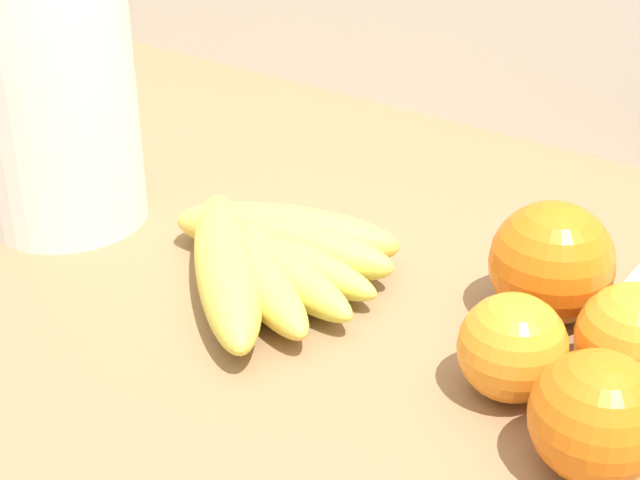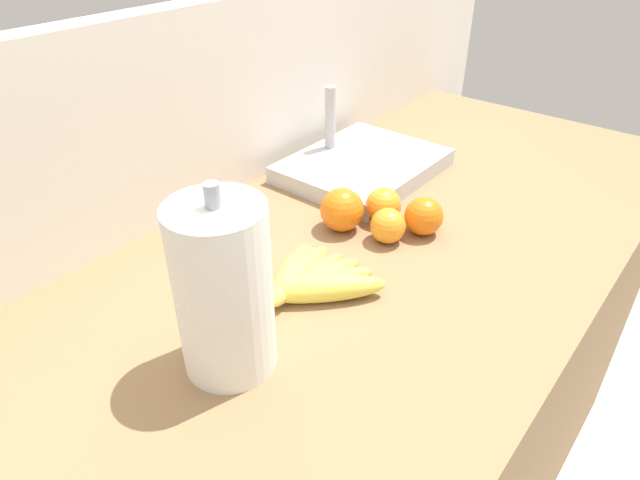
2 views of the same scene
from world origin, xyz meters
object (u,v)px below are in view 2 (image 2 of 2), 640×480
(orange_center, at_px, (388,226))
(orange_far_right, at_px, (383,205))
(banana_bunch, at_px, (308,281))
(orange_back_left, at_px, (424,216))
(paper_towel_roll, at_px, (224,290))
(orange_front, at_px, (342,210))
(sink_basin, at_px, (362,165))

(orange_center, bearing_deg, orange_far_right, 40.87)
(banana_bunch, xyz_separation_m, orange_back_left, (0.27, -0.05, 0.02))
(banana_bunch, height_order, paper_towel_roll, paper_towel_roll)
(orange_front, bearing_deg, paper_towel_roll, -166.23)
(sink_basin, bearing_deg, paper_towel_roll, -161.41)
(sink_basin, bearing_deg, orange_far_right, -133.73)
(orange_center, bearing_deg, orange_front, 100.96)
(orange_back_left, bearing_deg, paper_towel_roll, 175.49)
(orange_center, bearing_deg, banana_bunch, 174.68)
(orange_front, relative_size, sink_basin, 0.24)
(orange_front, distance_m, orange_far_right, 0.09)
(banana_bunch, height_order, orange_far_right, orange_far_right)
(banana_bunch, distance_m, orange_center, 0.20)
(banana_bunch, xyz_separation_m, paper_towel_roll, (-0.18, -0.02, 0.10))
(orange_far_right, height_order, sink_basin, sink_basin)
(banana_bunch, xyz_separation_m, sink_basin, (0.40, 0.18, 0.00))
(orange_center, height_order, sink_basin, sink_basin)
(orange_back_left, bearing_deg, orange_far_right, 97.42)
(orange_far_right, relative_size, paper_towel_roll, 0.25)
(orange_front, bearing_deg, banana_bunch, -158.47)
(orange_front, relative_size, orange_center, 1.26)
(banana_bunch, bearing_deg, sink_basin, 24.09)
(orange_far_right, bearing_deg, sink_basin, 46.27)
(orange_back_left, height_order, sink_basin, sink_basin)
(banana_bunch, relative_size, orange_center, 3.09)
(paper_towel_roll, height_order, sink_basin, paper_towel_roll)
(orange_front, height_order, orange_far_right, orange_front)
(orange_far_right, distance_m, paper_towel_roll, 0.45)
(orange_far_right, bearing_deg, orange_back_left, -82.58)
(orange_far_right, relative_size, sink_basin, 0.20)
(orange_back_left, xyz_separation_m, sink_basin, (0.13, 0.23, -0.01))
(orange_back_left, bearing_deg, banana_bunch, 168.72)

